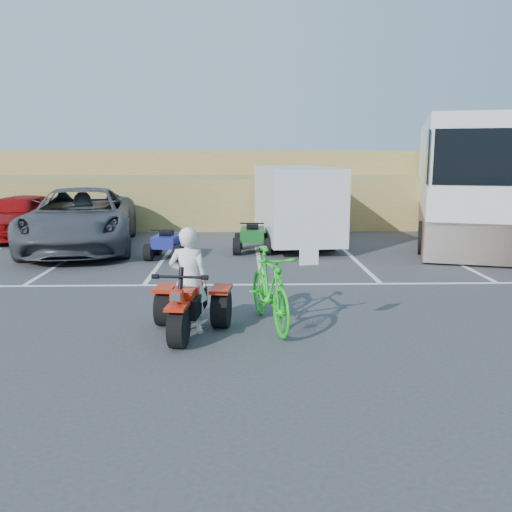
{
  "coord_description": "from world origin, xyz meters",
  "views": [
    {
      "loc": [
        -0.49,
        -9.56,
        2.9
      ],
      "look_at": [
        -0.21,
        0.6,
        1.0
      ],
      "focal_mm": 38.0,
      "sensor_mm": 36.0,
      "label": 1
    }
  ],
  "objects_px": {
    "red_car": "(18,216)",
    "rider": "(189,280)",
    "green_dirt_bike": "(270,288)",
    "cargo_trailer": "(295,203)",
    "grey_pickup": "(81,219)",
    "rv_motorhome": "(462,189)",
    "quad_atv_blue": "(167,258)",
    "quad_atv_green": "(253,252)",
    "red_trike_atv": "(188,335)"
  },
  "relations": [
    {
      "from": "red_trike_atv",
      "to": "rider",
      "type": "relative_size",
      "value": 0.97
    },
    {
      "from": "grey_pickup",
      "to": "quad_atv_green",
      "type": "bearing_deg",
      "value": -17.0
    },
    {
      "from": "quad_atv_blue",
      "to": "red_car",
      "type": "bearing_deg",
      "value": 151.19
    },
    {
      "from": "red_car",
      "to": "cargo_trailer",
      "type": "xyz_separation_m",
      "value": [
        9.64,
        -1.55,
        0.57
      ]
    },
    {
      "from": "red_trike_atv",
      "to": "red_car",
      "type": "height_order",
      "value": "red_car"
    },
    {
      "from": "red_car",
      "to": "quad_atv_green",
      "type": "relative_size",
      "value": 3.1
    },
    {
      "from": "green_dirt_bike",
      "to": "grey_pickup",
      "type": "height_order",
      "value": "grey_pickup"
    },
    {
      "from": "cargo_trailer",
      "to": "rv_motorhome",
      "type": "height_order",
      "value": "rv_motorhome"
    },
    {
      "from": "red_car",
      "to": "green_dirt_bike",
      "type": "bearing_deg",
      "value": -47.86
    },
    {
      "from": "red_car",
      "to": "quad_atv_blue",
      "type": "xyz_separation_m",
      "value": [
        5.75,
        -3.97,
        -0.79
      ]
    },
    {
      "from": "green_dirt_bike",
      "to": "cargo_trailer",
      "type": "bearing_deg",
      "value": 68.88
    },
    {
      "from": "grey_pickup",
      "to": "quad_atv_green",
      "type": "relative_size",
      "value": 4.55
    },
    {
      "from": "rider",
      "to": "rv_motorhome",
      "type": "relative_size",
      "value": 0.16
    },
    {
      "from": "quad_atv_blue",
      "to": "quad_atv_green",
      "type": "bearing_deg",
      "value": 25.81
    },
    {
      "from": "rider",
      "to": "red_car",
      "type": "relative_size",
      "value": 0.38
    },
    {
      "from": "green_dirt_bike",
      "to": "quad_atv_blue",
      "type": "relative_size",
      "value": 1.62
    },
    {
      "from": "rv_motorhome",
      "to": "quad_atv_blue",
      "type": "relative_size",
      "value": 8.22
    },
    {
      "from": "rider",
      "to": "grey_pickup",
      "type": "distance_m",
      "value": 9.25
    },
    {
      "from": "rider",
      "to": "rv_motorhome",
      "type": "distance_m",
      "value": 13.5
    },
    {
      "from": "red_trike_atv",
      "to": "rv_motorhome",
      "type": "bearing_deg",
      "value": 57.55
    },
    {
      "from": "red_trike_atv",
      "to": "red_car",
      "type": "distance_m",
      "value": 12.83
    },
    {
      "from": "cargo_trailer",
      "to": "quad_atv_green",
      "type": "distance_m",
      "value": 2.5
    },
    {
      "from": "grey_pickup",
      "to": "rv_motorhome",
      "type": "height_order",
      "value": "rv_motorhome"
    },
    {
      "from": "quad_atv_blue",
      "to": "rider",
      "type": "bearing_deg",
      "value": -73.46
    },
    {
      "from": "rider",
      "to": "green_dirt_bike",
      "type": "distance_m",
      "value": 1.39
    },
    {
      "from": "cargo_trailer",
      "to": "quad_atv_green",
      "type": "bearing_deg",
      "value": -137.67
    },
    {
      "from": "red_trike_atv",
      "to": "cargo_trailer",
      "type": "relative_size",
      "value": 0.31
    },
    {
      "from": "green_dirt_bike",
      "to": "cargo_trailer",
      "type": "height_order",
      "value": "cargo_trailer"
    },
    {
      "from": "cargo_trailer",
      "to": "rv_motorhome",
      "type": "bearing_deg",
      "value": 7.81
    },
    {
      "from": "rider",
      "to": "red_car",
      "type": "distance_m",
      "value": 12.69
    },
    {
      "from": "rider",
      "to": "quad_atv_blue",
      "type": "xyz_separation_m",
      "value": [
        -1.25,
        6.62,
        -0.88
      ]
    },
    {
      "from": "red_trike_atv",
      "to": "red_car",
      "type": "bearing_deg",
      "value": 130.2
    },
    {
      "from": "red_car",
      "to": "rider",
      "type": "bearing_deg",
      "value": -53.4
    },
    {
      "from": "green_dirt_bike",
      "to": "red_trike_atv",
      "type": "bearing_deg",
      "value": -175.1
    },
    {
      "from": "grey_pickup",
      "to": "cargo_trailer",
      "type": "height_order",
      "value": "cargo_trailer"
    },
    {
      "from": "red_trike_atv",
      "to": "grey_pickup",
      "type": "distance_m",
      "value": 9.42
    },
    {
      "from": "red_trike_atv",
      "to": "quad_atv_green",
      "type": "relative_size",
      "value": 1.15
    },
    {
      "from": "quad_atv_blue",
      "to": "grey_pickup",
      "type": "bearing_deg",
      "value": 155.97
    },
    {
      "from": "grey_pickup",
      "to": "red_car",
      "type": "xyz_separation_m",
      "value": [
        -2.87,
        2.32,
        -0.15
      ]
    },
    {
      "from": "green_dirt_bike",
      "to": "quad_atv_green",
      "type": "relative_size",
      "value": 1.49
    },
    {
      "from": "red_car",
      "to": "rv_motorhome",
      "type": "relative_size",
      "value": 0.41
    },
    {
      "from": "quad_atv_blue",
      "to": "quad_atv_green",
      "type": "distance_m",
      "value": 2.62
    },
    {
      "from": "red_car",
      "to": "quad_atv_blue",
      "type": "distance_m",
      "value": 7.03
    },
    {
      "from": "rv_motorhome",
      "to": "cargo_trailer",
      "type": "bearing_deg",
      "value": -150.97
    },
    {
      "from": "red_car",
      "to": "cargo_trailer",
      "type": "bearing_deg",
      "value": -6.02
    },
    {
      "from": "rv_motorhome",
      "to": "quad_atv_green",
      "type": "height_order",
      "value": "rv_motorhome"
    },
    {
      "from": "red_trike_atv",
      "to": "green_dirt_bike",
      "type": "height_order",
      "value": "green_dirt_bike"
    },
    {
      "from": "red_trike_atv",
      "to": "cargo_trailer",
      "type": "xyz_separation_m",
      "value": [
        2.66,
        9.18,
        1.36
      ]
    },
    {
      "from": "cargo_trailer",
      "to": "quad_atv_blue",
      "type": "height_order",
      "value": "cargo_trailer"
    },
    {
      "from": "red_trike_atv",
      "to": "quad_atv_green",
      "type": "bearing_deg",
      "value": 88.11
    }
  ]
}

